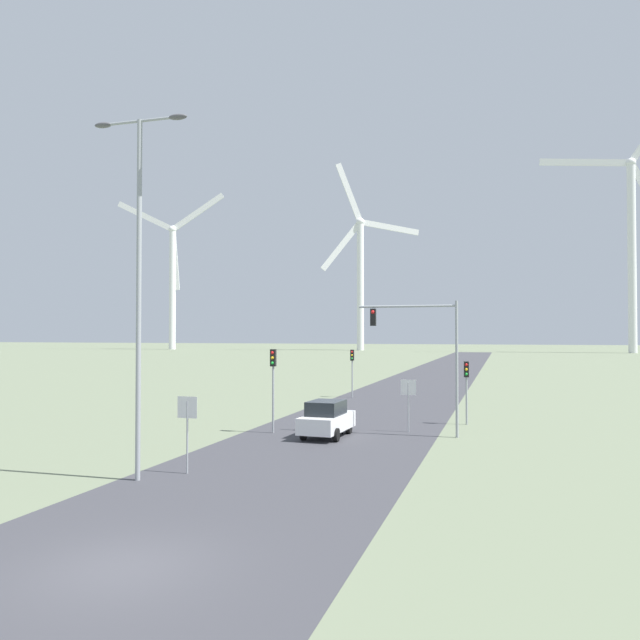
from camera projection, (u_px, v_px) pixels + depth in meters
The scene contains 13 objects.
ground_plane at pixel (122, 567), 13.91m from camera, with size 600.00×600.00×0.00m, color #667056.
road_surface at pixel (415, 388), 59.93m from camera, with size 10.00×240.00×0.01m.
streetlamp at pixel (139, 259), 22.26m from camera, with size 3.76×0.32×12.95m.
stop_sign_near at pixel (187, 420), 23.20m from camera, with size 0.81×0.07×2.87m.
stop_sign_far at pixel (408, 395), 33.01m from camera, with size 0.81×0.07×2.77m.
traffic_light_post_near_left at pixel (273, 372), 32.71m from camera, with size 0.28×0.34×4.39m.
traffic_light_post_near_right at pixel (466, 378), 35.70m from camera, with size 0.28×0.34×3.61m.
traffic_light_post_mid_left at pixel (352, 362), 50.93m from camera, with size 0.28×0.33×3.90m.
traffic_light_mast_overhead at pixel (423, 340), 31.78m from camera, with size 5.10×0.35×6.87m.
car_approaching at pixel (327, 419), 31.40m from camera, with size 2.04×4.20×1.83m.
wind_turbine_far_left at pixel (173, 273), 207.46m from camera, with size 34.95×9.36×52.18m.
wind_turbine_left at pixel (360, 269), 196.69m from camera, with size 28.90×15.17×59.05m.
wind_turbine_center at pixel (632, 235), 168.41m from camera, with size 37.38×4.11×71.82m.
Camera 1 is at (8.23, -12.19, 5.21)m, focal length 35.00 mm.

